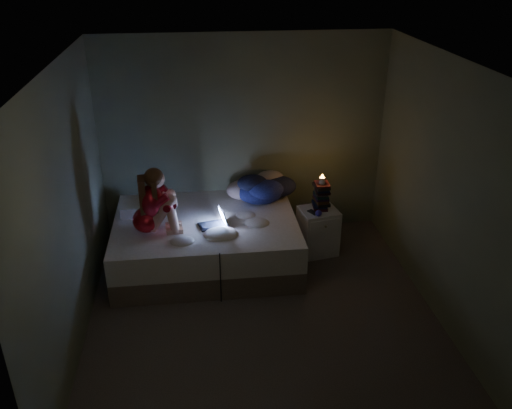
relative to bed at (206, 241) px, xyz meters
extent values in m
cube|color=#3A322E|center=(0.54, -1.10, -0.30)|extent=(3.60, 3.80, 0.02)
cube|color=silver|center=(0.54, -1.10, 2.32)|extent=(3.60, 3.80, 0.02)
cube|color=#515A49|center=(0.54, 0.81, 1.01)|extent=(3.60, 0.02, 2.60)
cube|color=#515A49|center=(0.54, -3.01, 1.01)|extent=(3.60, 0.02, 2.60)
cube|color=#515A49|center=(-1.27, -1.10, 1.01)|extent=(0.02, 3.80, 2.60)
cube|color=#515A49|center=(2.35, -1.10, 1.01)|extent=(0.02, 3.80, 2.60)
cube|color=white|center=(-0.77, 0.27, 0.36)|extent=(0.44, 0.31, 0.13)
cube|color=white|center=(1.39, 0.08, 0.00)|extent=(0.50, 0.47, 0.59)
cylinder|color=beige|center=(1.42, 0.13, 0.67)|extent=(0.07, 0.07, 0.08)
cube|color=black|center=(1.29, 0.04, 0.30)|extent=(0.11, 0.15, 0.01)
sphere|color=#312696|center=(1.32, -0.07, 0.34)|extent=(0.08, 0.08, 0.08)
camera|label=1|loc=(-0.07, -5.58, 3.23)|focal=37.35mm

